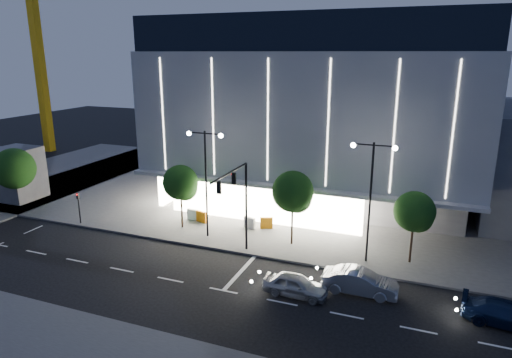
{
  "coord_description": "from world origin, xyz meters",
  "views": [
    {
      "loc": [
        13.66,
        -25.46,
        14.93
      ],
      "look_at": [
        0.65,
        7.73,
        5.0
      ],
      "focal_mm": 32.0,
      "sensor_mm": 36.0,
      "label": 1
    }
  ],
  "objects_px": {
    "street_lamp_west": "(206,168)",
    "car_second": "(360,282)",
    "traffic_mast": "(238,194)",
    "barrier_d": "(250,223)",
    "barrier_c": "(266,223)",
    "street_lamp_east": "(371,185)",
    "tree_left": "(181,184)",
    "barrier_b": "(193,214)",
    "car_third": "(507,314)",
    "car_lead": "(295,285)",
    "ped_signal_far": "(79,205)",
    "tree_right": "(415,214)",
    "tower_crane": "(39,12)",
    "barrier_a": "(202,217)",
    "tree_mid": "(293,194)"
  },
  "relations": [
    {
      "from": "traffic_mast",
      "to": "street_lamp_east",
      "type": "xyz_separation_m",
      "value": [
        9.0,
        2.66,
        0.93
      ]
    },
    {
      "from": "ped_signal_far",
      "to": "tower_crane",
      "type": "distance_m",
      "value": 39.63
    },
    {
      "from": "barrier_c",
      "to": "car_third",
      "type": "bearing_deg",
      "value": -47.74
    },
    {
      "from": "barrier_d",
      "to": "barrier_c",
      "type": "bearing_deg",
      "value": 34.76
    },
    {
      "from": "barrier_a",
      "to": "barrier_d",
      "type": "relative_size",
      "value": 1.0
    },
    {
      "from": "street_lamp_east",
      "to": "barrier_c",
      "type": "height_order",
      "value": "street_lamp_east"
    },
    {
      "from": "car_second",
      "to": "barrier_b",
      "type": "xyz_separation_m",
      "value": [
        -16.28,
        7.5,
        -0.14
      ]
    },
    {
      "from": "car_lead",
      "to": "car_third",
      "type": "height_order",
      "value": "car_lead"
    },
    {
      "from": "tree_left",
      "to": "barrier_c",
      "type": "xyz_separation_m",
      "value": [
        6.95,
        2.35,
        -3.38
      ]
    },
    {
      "from": "traffic_mast",
      "to": "barrier_d",
      "type": "bearing_deg",
      "value": 104.14
    },
    {
      "from": "car_lead",
      "to": "car_second",
      "type": "relative_size",
      "value": 0.88
    },
    {
      "from": "barrier_d",
      "to": "ped_signal_far",
      "type": "bearing_deg",
      "value": -148.56
    },
    {
      "from": "street_lamp_east",
      "to": "car_third",
      "type": "distance_m",
      "value": 11.3
    },
    {
      "from": "barrier_a",
      "to": "tree_right",
      "type": "bearing_deg",
      "value": 10.07
    },
    {
      "from": "barrier_c",
      "to": "traffic_mast",
      "type": "bearing_deg",
      "value": -111.66
    },
    {
      "from": "barrier_b",
      "to": "tree_left",
      "type": "bearing_deg",
      "value": -84.97
    },
    {
      "from": "barrier_a",
      "to": "car_lead",
      "type": "bearing_deg",
      "value": -22.78
    },
    {
      "from": "car_second",
      "to": "car_third",
      "type": "distance_m",
      "value": 8.32
    },
    {
      "from": "ped_signal_far",
      "to": "tower_crane",
      "type": "bearing_deg",
      "value": 137.8
    },
    {
      "from": "ped_signal_far",
      "to": "tree_left",
      "type": "distance_m",
      "value": 9.61
    },
    {
      "from": "street_lamp_west",
      "to": "car_third",
      "type": "bearing_deg",
      "value": -13.46
    },
    {
      "from": "tree_mid",
      "to": "car_lead",
      "type": "height_order",
      "value": "tree_mid"
    },
    {
      "from": "traffic_mast",
      "to": "car_second",
      "type": "height_order",
      "value": "traffic_mast"
    },
    {
      "from": "tower_crane",
      "to": "tree_mid",
      "type": "relative_size",
      "value": 5.2
    },
    {
      "from": "barrier_b",
      "to": "car_third",
      "type": "bearing_deg",
      "value": -14.46
    },
    {
      "from": "tower_crane",
      "to": "car_second",
      "type": "relative_size",
      "value": 6.71
    },
    {
      "from": "street_lamp_west",
      "to": "barrier_c",
      "type": "relative_size",
      "value": 8.18
    },
    {
      "from": "traffic_mast",
      "to": "car_second",
      "type": "relative_size",
      "value": 1.48
    },
    {
      "from": "car_lead",
      "to": "tree_left",
      "type": "bearing_deg",
      "value": 60.98
    },
    {
      "from": "car_lead",
      "to": "barrier_d",
      "type": "height_order",
      "value": "car_lead"
    },
    {
      "from": "car_lead",
      "to": "car_third",
      "type": "distance_m",
      "value": 12.12
    },
    {
      "from": "barrier_b",
      "to": "barrier_c",
      "type": "relative_size",
      "value": 1.0
    },
    {
      "from": "tree_mid",
      "to": "barrier_d",
      "type": "relative_size",
      "value": 5.59
    },
    {
      "from": "car_second",
      "to": "barrier_b",
      "type": "height_order",
      "value": "car_second"
    },
    {
      "from": "street_lamp_east",
      "to": "tree_left",
      "type": "xyz_separation_m",
      "value": [
        -15.97,
        1.02,
        -1.92
      ]
    },
    {
      "from": "tree_right",
      "to": "car_lead",
      "type": "xyz_separation_m",
      "value": [
        -6.53,
        -7.35,
        -3.17
      ]
    },
    {
      "from": "traffic_mast",
      "to": "tree_mid",
      "type": "relative_size",
      "value": 1.15
    },
    {
      "from": "tree_left",
      "to": "barrier_d",
      "type": "bearing_deg",
      "value": 18.37
    },
    {
      "from": "car_lead",
      "to": "barrier_d",
      "type": "xyz_separation_m",
      "value": [
        -6.89,
        9.2,
        -0.06
      ]
    },
    {
      "from": "tree_mid",
      "to": "barrier_d",
      "type": "xyz_separation_m",
      "value": [
        -4.42,
        1.85,
        -3.68
      ]
    },
    {
      "from": "street_lamp_west",
      "to": "barrier_b",
      "type": "height_order",
      "value": "street_lamp_west"
    },
    {
      "from": "car_second",
      "to": "barrier_c",
      "type": "distance_m",
      "value": 12.22
    },
    {
      "from": "traffic_mast",
      "to": "barrier_b",
      "type": "bearing_deg",
      "value": 141.5
    },
    {
      "from": "street_lamp_west",
      "to": "car_second",
      "type": "bearing_deg",
      "value": -19.04
    },
    {
      "from": "tree_right",
      "to": "car_third",
      "type": "height_order",
      "value": "tree_right"
    },
    {
      "from": "street_lamp_west",
      "to": "barrier_a",
      "type": "height_order",
      "value": "street_lamp_west"
    },
    {
      "from": "street_lamp_west",
      "to": "traffic_mast",
      "type": "bearing_deg",
      "value": -33.65
    },
    {
      "from": "tree_right",
      "to": "barrier_c",
      "type": "distance_m",
      "value": 12.69
    },
    {
      "from": "street_lamp_west",
      "to": "car_lead",
      "type": "height_order",
      "value": "street_lamp_west"
    },
    {
      "from": "tree_left",
      "to": "barrier_a",
      "type": "height_order",
      "value": "tree_left"
    }
  ]
}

